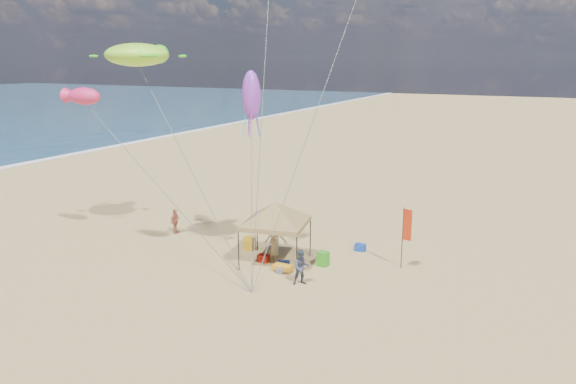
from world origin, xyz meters
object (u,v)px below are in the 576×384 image
feather_flag (406,229)px  beach_cart (283,267)px  chair_green (323,259)px  cooler_blue (360,247)px  chair_yellow (250,243)px  cooler_red (263,258)px  person_near_b (302,267)px  person_near_c (276,238)px  person_far_a (175,221)px  canopy_tent (276,205)px  person_near_a (274,248)px

feather_flag → beach_cart: feather_flag is taller
chair_green → cooler_blue: bearing=71.8°
chair_yellow → beach_cart: 3.57m
cooler_red → person_near_b: person_near_b is taller
chair_yellow → person_near_c: size_ratio=0.40×
beach_cart → person_far_a: person_far_a is taller
cooler_blue → person_near_b: person_near_b is taller
canopy_tent → person_far_a: bearing=168.2°
person_near_c → cooler_blue: bearing=-171.6°
person_far_a → person_near_c: bearing=-101.1°
person_near_a → person_near_b: (2.39, -1.87, 0.04)m
person_near_b → person_near_c: (-2.83, 2.92, 0.08)m
person_near_a → person_near_b: person_near_b is taller
chair_yellow → person_far_a: (-5.24, 0.49, 0.38)m
chair_yellow → person_near_c: bearing=-1.9°
canopy_tent → cooler_blue: (3.20, 3.43, -2.76)m
chair_green → chair_yellow: size_ratio=1.00×
person_near_b → person_near_c: 4.07m
chair_green → feather_flag: bearing=20.3°
cooler_red → person_near_b: (2.88, -1.69, 0.61)m
person_near_a → cooler_blue: bearing=-131.0°
person_near_b → cooler_red: bearing=111.3°
feather_flag → person_near_c: size_ratio=1.71×
cooler_blue → person_near_c: person_near_c is taller
chair_green → person_near_c: person_near_c is taller
cooler_blue → cooler_red: bearing=-135.7°
cooler_blue → beach_cart: size_ratio=0.60×
cooler_red → beach_cart: bearing=-25.6°
beach_cart → person_near_b: size_ratio=0.56×
chair_green → person_near_a: bearing=-164.1°
beach_cart → cooler_red: bearing=154.4°
chair_green → chair_yellow: bearing=174.4°
feather_flag → cooler_red: feather_flag is taller
person_near_c → person_far_a: (-6.83, 0.54, -0.15)m
chair_green → chair_yellow: same height
canopy_tent → person_near_c: size_ratio=3.19×
cooler_red → chair_green: chair_green is taller
chair_yellow → cooler_red: bearing=-39.7°
person_near_a → person_near_c: 1.14m
cooler_red → canopy_tent: bearing=22.9°
beach_cart → person_near_b: bearing=-34.7°
chair_green → chair_yellow: 4.41m
chair_yellow → person_near_a: size_ratio=0.46×
feather_flag → person_near_b: (-3.62, -3.90, -1.22)m
cooler_blue → beach_cart: (-2.34, -4.36, 0.01)m
cooler_red → person_near_a: 0.78m
feather_flag → cooler_red: size_ratio=5.61×
beach_cart → person_far_a: 8.59m
canopy_tent → person_near_b: size_ratio=3.51×
feather_flag → beach_cart: bearing=-150.2°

